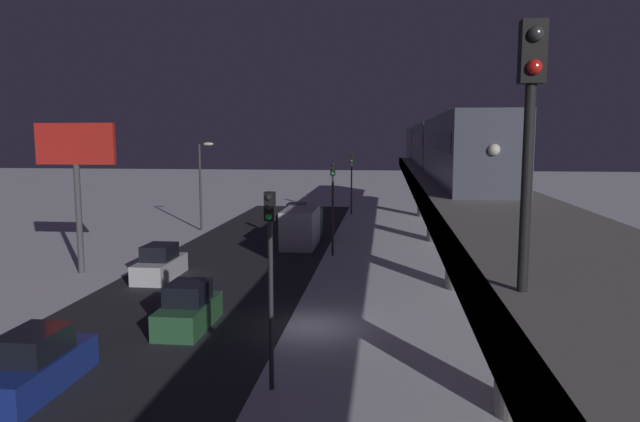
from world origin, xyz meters
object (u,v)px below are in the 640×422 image
sedan_yellow (296,216)px  traffic_light_mid (333,195)px  subway_train (434,144)px  traffic_light_far (352,175)px  commercial_billboard (76,159)px  box_truck (302,226)px  sedan_white (160,265)px  traffic_light_near (270,262)px  sedan_blue (36,366)px  sedan_green (188,310)px  rail_signal (530,110)px

sedan_yellow → traffic_light_mid: 15.40m
subway_train → traffic_light_far: subway_train is taller
subway_train → commercial_billboard: 28.00m
traffic_light_mid → box_truck: bearing=-57.2°
sedan_white → traffic_light_near: size_ratio=0.69×
sedan_blue → sedan_white: (1.80, -15.00, 0.00)m
box_truck → traffic_light_far: (-2.70, -17.47, 2.85)m
sedan_blue → traffic_light_mid: 24.03m
subway_train → traffic_light_mid: (7.52, 10.43, -3.34)m
subway_train → sedan_yellow: bearing=-17.4°
sedan_yellow → sedan_green: (-0.00, 30.28, 0.01)m
sedan_white → sedan_blue: bearing=96.8°
sedan_blue → traffic_light_mid: traffic_light_mid is taller
box_truck → traffic_light_mid: traffic_light_mid is taller
traffic_light_near → traffic_light_mid: 21.67m
sedan_yellow → sedan_blue: 36.95m
box_truck → commercial_billboard: (11.73, 11.14, 5.48)m
subway_train → traffic_light_far: 13.93m
subway_train → sedan_white: 25.55m
rail_signal → traffic_light_far: bearing=-83.8°
rail_signal → sedan_green: (10.36, -14.48, -7.69)m
traffic_light_far → subway_train: bearing=123.8°
box_truck → sedan_blue: bearing=79.8°
subway_train → traffic_light_far: (7.52, -11.24, -3.34)m
traffic_light_near → traffic_light_far: (0.00, -43.33, 0.00)m
rail_signal → commercial_billboard: bearing=-49.5°
rail_signal → sedan_white: bearing=-56.9°
traffic_light_mid → commercial_billboard: commercial_billboard is taller
sedan_green → traffic_light_mid: (-4.70, -16.01, 3.40)m
box_truck → commercial_billboard: bearing=43.5°
sedan_white → rail_signal: bearing=123.1°
sedan_green → traffic_light_near: 8.10m
box_truck → traffic_light_mid: bearing=122.8°
subway_train → sedan_white: size_ratio=12.59×
commercial_billboard → traffic_light_near: bearing=134.4°
traffic_light_near → sedan_green: bearing=-50.3°
sedan_yellow → traffic_light_near: (-4.70, 35.93, 3.41)m
sedan_green → traffic_light_far: 38.12m
sedan_green → sedan_white: bearing=118.6°
rail_signal → sedan_blue: (13.16, -7.92, -7.69)m
traffic_light_near → traffic_light_far: bearing=-90.0°
sedan_blue → traffic_light_near: traffic_light_near is taller
sedan_white → traffic_light_far: 30.88m
rail_signal → traffic_light_mid: bearing=-79.5°
rail_signal → traffic_light_far: (5.66, -52.16, -4.29)m
sedan_blue → commercial_billboard: bearing=-66.1°
traffic_light_near → traffic_light_mid: (0.00, -21.67, 0.00)m
sedan_blue → sedan_white: 15.10m
sedan_blue → box_truck: 27.20m
sedan_blue → traffic_light_far: size_ratio=0.74×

